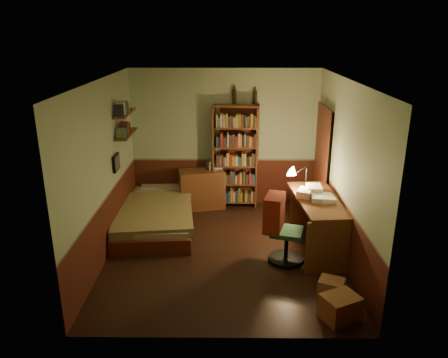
{
  "coord_description": "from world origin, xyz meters",
  "views": [
    {
      "loc": [
        0.05,
        -6.02,
        3.27
      ],
      "look_at": [
        0.0,
        0.25,
        1.1
      ],
      "focal_mm": 35.0,
      "sensor_mm": 36.0,
      "label": 1
    }
  ],
  "objects_px": {
    "bed": "(156,207)",
    "desk": "(317,224)",
    "dresser": "(202,189)",
    "desk_lamp": "(306,171)",
    "bookshelf": "(236,157)",
    "office_chair": "(287,227)",
    "cardboard_box_b": "(331,287)",
    "cardboard_box_a": "(340,307)",
    "mini_stereo": "(214,165)"
  },
  "relations": [
    {
      "from": "bed",
      "to": "desk",
      "type": "bearing_deg",
      "value": -21.68
    },
    {
      "from": "mini_stereo",
      "to": "office_chair",
      "type": "xyz_separation_m",
      "value": [
        1.12,
        -2.17,
        -0.27
      ]
    },
    {
      "from": "office_chair",
      "to": "cardboard_box_a",
      "type": "xyz_separation_m",
      "value": [
        0.47,
        -1.37,
        -0.4
      ]
    },
    {
      "from": "bed",
      "to": "bookshelf",
      "type": "distance_m",
      "value": 1.77
    },
    {
      "from": "desk_lamp",
      "to": "office_chair",
      "type": "bearing_deg",
      "value": -109.68
    },
    {
      "from": "desk_lamp",
      "to": "bookshelf",
      "type": "bearing_deg",
      "value": 135.26
    },
    {
      "from": "cardboard_box_a",
      "to": "mini_stereo",
      "type": "bearing_deg",
      "value": 114.15
    },
    {
      "from": "bed",
      "to": "mini_stereo",
      "type": "xyz_separation_m",
      "value": [
        0.99,
        0.92,
        0.48
      ]
    },
    {
      "from": "mini_stereo",
      "to": "desk",
      "type": "bearing_deg",
      "value": -67.75
    },
    {
      "from": "bookshelf",
      "to": "cardboard_box_b",
      "type": "distance_m",
      "value": 3.35
    },
    {
      "from": "dresser",
      "to": "desk_lamp",
      "type": "bearing_deg",
      "value": -48.13
    },
    {
      "from": "bed",
      "to": "cardboard_box_a",
      "type": "height_order",
      "value": "bed"
    },
    {
      "from": "bed",
      "to": "cardboard_box_b",
      "type": "bearing_deg",
      "value": -43.35
    },
    {
      "from": "desk",
      "to": "cardboard_box_a",
      "type": "xyz_separation_m",
      "value": [
        -0.05,
        -1.77,
        -0.26
      ]
    },
    {
      "from": "desk_lamp",
      "to": "cardboard_box_b",
      "type": "distance_m",
      "value": 1.98
    },
    {
      "from": "bed",
      "to": "bookshelf",
      "type": "xyz_separation_m",
      "value": [
        1.39,
        0.88,
        0.64
      ]
    },
    {
      "from": "desk",
      "to": "bed",
      "type": "bearing_deg",
      "value": 157.39
    },
    {
      "from": "dresser",
      "to": "desk",
      "type": "bearing_deg",
      "value": -53.94
    },
    {
      "from": "desk",
      "to": "office_chair",
      "type": "relative_size",
      "value": 1.41
    },
    {
      "from": "cardboard_box_b",
      "to": "office_chair",
      "type": "bearing_deg",
      "value": 118.46
    },
    {
      "from": "office_chair",
      "to": "cardboard_box_a",
      "type": "bearing_deg",
      "value": -54.92
    },
    {
      "from": "desk",
      "to": "mini_stereo",
      "type": "bearing_deg",
      "value": 128.05
    },
    {
      "from": "bed",
      "to": "desk_lamp",
      "type": "distance_m",
      "value": 2.65
    },
    {
      "from": "desk",
      "to": "desk_lamp",
      "type": "distance_m",
      "value": 0.84
    },
    {
      "from": "bed",
      "to": "desk_lamp",
      "type": "bearing_deg",
      "value": -13.84
    },
    {
      "from": "mini_stereo",
      "to": "cardboard_box_a",
      "type": "distance_m",
      "value": 3.93
    },
    {
      "from": "dresser",
      "to": "bookshelf",
      "type": "height_order",
      "value": "bookshelf"
    },
    {
      "from": "mini_stereo",
      "to": "bookshelf",
      "type": "distance_m",
      "value": 0.43
    },
    {
      "from": "bed",
      "to": "office_chair",
      "type": "distance_m",
      "value": 2.46
    },
    {
      "from": "bookshelf",
      "to": "office_chair",
      "type": "relative_size",
      "value": 1.78
    },
    {
      "from": "cardboard_box_a",
      "to": "cardboard_box_b",
      "type": "relative_size",
      "value": 1.32
    },
    {
      "from": "office_chair",
      "to": "cardboard_box_a",
      "type": "distance_m",
      "value": 1.5
    },
    {
      "from": "dresser",
      "to": "bed",
      "type": "bearing_deg",
      "value": -146.39
    },
    {
      "from": "bookshelf",
      "to": "desk_lamp",
      "type": "relative_size",
      "value": 3.22
    },
    {
      "from": "bed",
      "to": "desk",
      "type": "distance_m",
      "value": 2.76
    },
    {
      "from": "dresser",
      "to": "cardboard_box_b",
      "type": "xyz_separation_m",
      "value": [
        1.83,
        -2.92,
        -0.26
      ]
    },
    {
      "from": "bed",
      "to": "bookshelf",
      "type": "relative_size",
      "value": 1.15
    },
    {
      "from": "dresser",
      "to": "desk_lamp",
      "type": "xyz_separation_m",
      "value": [
        1.73,
        -1.23,
        0.76
      ]
    },
    {
      "from": "dresser",
      "to": "bookshelf",
      "type": "relative_size",
      "value": 0.43
    },
    {
      "from": "bookshelf",
      "to": "office_chair",
      "type": "bearing_deg",
      "value": -63.66
    },
    {
      "from": "mini_stereo",
      "to": "bookshelf",
      "type": "relative_size",
      "value": 0.13
    },
    {
      "from": "bookshelf",
      "to": "bed",
      "type": "bearing_deg",
      "value": -140.02
    },
    {
      "from": "office_chair",
      "to": "bookshelf",
      "type": "bearing_deg",
      "value": 124.88
    },
    {
      "from": "dresser",
      "to": "cardboard_box_a",
      "type": "height_order",
      "value": "dresser"
    },
    {
      "from": "bed",
      "to": "office_chair",
      "type": "xyz_separation_m",
      "value": [
        2.11,
        -1.25,
        0.21
      ]
    },
    {
      "from": "office_chair",
      "to": "desk",
      "type": "bearing_deg",
      "value": 54.32
    },
    {
      "from": "dresser",
      "to": "mini_stereo",
      "type": "distance_m",
      "value": 0.52
    },
    {
      "from": "office_chair",
      "to": "cardboard_box_a",
      "type": "relative_size",
      "value": 2.67
    },
    {
      "from": "office_chair",
      "to": "cardboard_box_b",
      "type": "relative_size",
      "value": 3.53
    },
    {
      "from": "bed",
      "to": "desk_lamp",
      "type": "relative_size",
      "value": 3.71
    }
  ]
}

